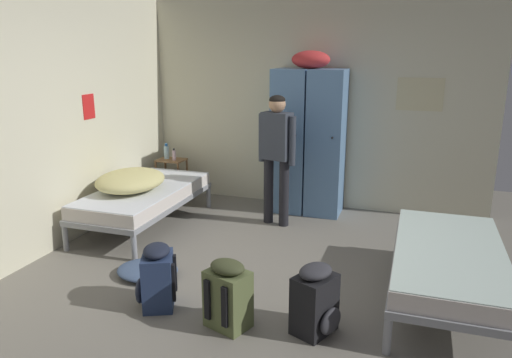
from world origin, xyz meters
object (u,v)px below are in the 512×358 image
object	(u,v)px
bed_right	(449,260)
lotion_bottle	(174,155)
backpack_black	(316,301)
backpack_olive	(229,295)
bed_left_rear	(145,196)
backpack_navy	(157,278)
clothes_pile_denim	(148,270)
bedding_heap	(131,180)
locker_bank	(309,139)
person_traveler	(277,148)
shelf_unit	(172,175)
water_bottle	(167,152)

from	to	relation	value
bed_right	lotion_bottle	size ratio (longest dim) A/B	11.24
lotion_bottle	backpack_black	world-z (taller)	lotion_bottle
bed_right	lotion_bottle	world-z (taller)	lotion_bottle
lotion_bottle	backpack_olive	distance (m)	3.45
bed_left_rear	backpack_black	bearing A→B (deg)	-33.26
bed_left_rear	backpack_navy	distance (m)	1.96
bed_right	backpack_olive	world-z (taller)	backpack_olive
lotion_bottle	clothes_pile_denim	size ratio (longest dim) A/B	0.29
backpack_olive	lotion_bottle	bearing A→B (deg)	124.60
backpack_olive	backpack_navy	bearing A→B (deg)	172.87
bedding_heap	locker_bank	bearing A→B (deg)	36.79
bedding_heap	person_traveler	xyz separation A→B (m)	(1.56, 0.73, 0.34)
bed_left_rear	bed_right	size ratio (longest dim) A/B	1.00
shelf_unit	water_bottle	size ratio (longest dim) A/B	2.59
bed_right	backpack_navy	world-z (taller)	backpack_navy
backpack_navy	backpack_olive	bearing A→B (deg)	-7.13
backpack_black	clothes_pile_denim	size ratio (longest dim) A/B	0.93
bed_right	backpack_navy	distance (m)	2.44
bed_right	clothes_pile_denim	distance (m)	2.71
water_bottle	clothes_pile_denim	size ratio (longest dim) A/B	0.37
bed_right	person_traveler	distance (m)	2.41
locker_bank	person_traveler	distance (m)	0.66
shelf_unit	bedding_heap	bearing A→B (deg)	-82.73
lotion_bottle	clothes_pile_denim	world-z (taller)	lotion_bottle
water_bottle	lotion_bottle	xyz separation A→B (m)	(0.15, -0.06, -0.02)
locker_bank	backpack_black	xyz separation A→B (m)	(0.70, -2.79, -0.71)
bed_right	water_bottle	distance (m)	4.19
bed_right	clothes_pile_denim	world-z (taller)	bed_right
locker_bank	bed_left_rear	size ratio (longest dim) A/B	1.09
bed_left_rear	bed_right	world-z (taller)	same
backpack_black	clothes_pile_denim	distance (m)	1.77
shelf_unit	backpack_navy	distance (m)	3.08
backpack_navy	clothes_pile_denim	bearing A→B (deg)	129.07
person_traveler	water_bottle	distance (m)	1.91
bedding_heap	lotion_bottle	xyz separation A→B (m)	(-0.09, 1.25, 0.04)
bedding_heap	clothes_pile_denim	size ratio (longest dim) A/B	1.50
person_traveler	backpack_olive	world-z (taller)	person_traveler
locker_bank	person_traveler	bearing A→B (deg)	-111.94
person_traveler	bed_right	bearing A→B (deg)	-35.65
backpack_olive	backpack_navy	world-z (taller)	same
bed_left_rear	lotion_bottle	world-z (taller)	lotion_bottle
water_bottle	backpack_navy	distance (m)	3.16
backpack_olive	backpack_navy	size ratio (longest dim) A/B	1.00
shelf_unit	bed_right	world-z (taller)	shelf_unit
bed_right	bedding_heap	xyz separation A→B (m)	(-3.46, 0.63, 0.23)
water_bottle	backpack_olive	distance (m)	3.59
locker_bank	backpack_black	distance (m)	2.97
locker_bank	backpack_navy	distance (m)	2.99
bedding_heap	water_bottle	size ratio (longest dim) A/B	4.05
water_bottle	bedding_heap	bearing A→B (deg)	-79.43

